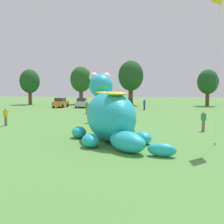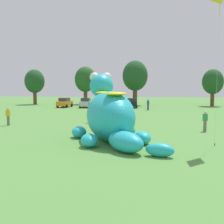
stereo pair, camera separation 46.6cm
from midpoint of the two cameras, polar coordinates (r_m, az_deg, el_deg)
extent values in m
plane|color=#568E42|center=(19.10, 1.94, -5.92)|extent=(160.00, 160.00, 0.00)
ellipsoid|color=#23B2C6|center=(18.80, 0.27, -0.85)|extent=(5.17, 6.74, 3.40)
ellipsoid|color=#23B2C6|center=(21.18, -1.57, 5.43)|extent=(2.43, 2.52, 1.79)
sphere|color=white|center=(21.35, -3.04, 7.22)|extent=(0.72, 0.72, 0.72)
sphere|color=white|center=(21.57, -0.45, 7.21)|extent=(0.72, 0.72, 0.72)
ellipsoid|color=yellow|center=(20.01, -0.76, 4.01)|extent=(1.68, 1.54, 0.23)
ellipsoid|color=yellow|center=(18.70, 0.27, 3.92)|extent=(1.68, 1.54, 0.23)
ellipsoid|color=yellow|center=(17.24, 1.59, 3.80)|extent=(1.68, 1.54, 0.23)
ellipsoid|color=#23B2C6|center=(20.19, -6.17, -4.13)|extent=(1.53, 1.75, 0.83)
ellipsoid|color=#23B2C6|center=(21.10, 4.04, -3.71)|extent=(1.53, 1.75, 0.83)
ellipsoid|color=#23B2C6|center=(17.00, -3.93, -5.89)|extent=(1.53, 1.75, 0.83)
ellipsoid|color=#23B2C6|center=(17.98, 7.05, -5.31)|extent=(1.53, 1.75, 0.83)
ellipsoid|color=#23B2C6|center=(15.68, 3.63, -6.17)|extent=(2.86, 2.91, 1.19)
ellipsoid|color=#23B2C6|center=(14.93, 10.73, -7.74)|extent=(1.69, 1.11, 0.73)
cube|color=orange|center=(50.44, -9.49, 1.80)|extent=(1.95, 4.20, 0.80)
cube|color=#2D333D|center=(50.26, -9.56, 2.59)|extent=(1.61, 2.06, 0.60)
cylinder|color=black|center=(51.96, -9.84, 1.45)|extent=(0.28, 0.65, 0.64)
cylinder|color=black|center=(51.35, -8.08, 1.43)|extent=(0.28, 0.65, 0.64)
cylinder|color=black|center=(49.61, -10.93, 1.26)|extent=(0.28, 0.65, 0.64)
cylinder|color=black|center=(48.98, -9.09, 1.24)|extent=(0.28, 0.65, 0.64)
cube|color=#B7BABF|center=(49.43, -5.14, 1.78)|extent=(1.97, 4.20, 0.80)
cube|color=#2D333D|center=(49.24, -5.17, 2.58)|extent=(1.62, 2.06, 0.60)
cylinder|color=black|center=(50.85, -5.84, 1.42)|extent=(0.28, 0.65, 0.64)
cylinder|color=black|center=(50.57, -3.94, 1.41)|extent=(0.28, 0.65, 0.64)
cylinder|color=black|center=(48.36, -6.38, 1.22)|extent=(0.28, 0.65, 0.64)
cylinder|color=black|center=(48.07, -4.39, 1.21)|extent=(0.28, 0.65, 0.64)
cube|color=white|center=(49.25, -0.44, 1.79)|extent=(1.93, 4.19, 0.80)
cube|color=#2D333D|center=(49.06, -0.46, 2.59)|extent=(1.61, 2.05, 0.60)
cylinder|color=black|center=(50.62, -1.26, 1.43)|extent=(0.28, 0.65, 0.64)
cylinder|color=black|center=(50.46, 0.66, 1.42)|extent=(0.28, 0.65, 0.64)
cylinder|color=black|center=(48.10, -1.60, 1.23)|extent=(0.28, 0.65, 0.64)
cylinder|color=black|center=(47.93, 0.42, 1.22)|extent=(0.28, 0.65, 0.64)
cube|color=black|center=(48.74, 4.33, 1.74)|extent=(2.10, 4.25, 0.80)
cube|color=#2D333D|center=(48.55, 4.34, 2.55)|extent=(1.68, 2.11, 0.60)
cylinder|color=black|center=(50.01, 3.31, 1.37)|extent=(0.30, 0.66, 0.64)
cylinder|color=black|center=(50.06, 5.26, 1.37)|extent=(0.30, 0.66, 0.64)
cylinder|color=black|center=(47.48, 3.35, 1.17)|extent=(0.30, 0.66, 0.64)
cylinder|color=black|center=(47.53, 5.40, 1.16)|extent=(0.30, 0.66, 0.64)
cylinder|color=brown|center=(60.18, -15.42, 2.77)|extent=(0.73, 0.73, 2.57)
ellipsoid|color=#1E4C23|center=(60.14, -15.50, 6.14)|extent=(4.11, 4.11, 4.93)
cylinder|color=brown|center=(58.84, -5.27, 2.99)|extent=(0.80, 0.80, 2.79)
ellipsoid|color=#235623|center=(58.81, -5.30, 6.75)|extent=(4.47, 4.47, 5.37)
cylinder|color=brown|center=(55.55, 5.01, 3.03)|extent=(0.89, 0.89, 3.13)
ellipsoid|color=#1E4C23|center=(55.55, 5.04, 7.48)|extent=(5.00, 5.00, 6.00)
cylinder|color=brown|center=(55.90, 20.23, 2.41)|extent=(0.71, 0.71, 2.47)
ellipsoid|color=#1E4C23|center=(55.86, 20.34, 5.90)|extent=(3.95, 3.95, 4.74)
cylinder|color=#726656|center=(24.21, 19.18, -2.77)|extent=(0.26, 0.26, 0.88)
cube|color=#338C4C|center=(24.12, 19.23, -1.03)|extent=(0.38, 0.22, 0.60)
sphere|color=beige|center=(24.08, 19.26, -0.04)|extent=(0.22, 0.22, 0.22)
cylinder|color=#2D334C|center=(43.97, 7.75, 0.96)|extent=(0.26, 0.26, 0.88)
cube|color=#2D4CA5|center=(43.92, 7.77, 1.92)|extent=(0.38, 0.22, 0.60)
sphere|color=brown|center=(43.90, 7.77, 2.47)|extent=(0.22, 0.22, 0.22)
cylinder|color=#726656|center=(28.09, -20.21, -1.73)|extent=(0.26, 0.26, 0.88)
cube|color=gold|center=(28.01, -20.26, -0.23)|extent=(0.38, 0.22, 0.60)
sphere|color=tan|center=(27.98, -20.28, 0.63)|extent=(0.22, 0.22, 0.22)
cylinder|color=#726656|center=(37.51, -4.26, 0.26)|extent=(0.26, 0.26, 0.88)
cube|color=#338C4C|center=(37.46, -4.27, 1.39)|extent=(0.38, 0.22, 0.60)
sphere|color=#9E7051|center=(37.43, -4.27, 2.03)|extent=(0.22, 0.22, 0.22)
cylinder|color=black|center=(28.27, -3.88, -1.37)|extent=(0.26, 0.26, 0.88)
cube|color=gold|center=(28.19, -3.89, 0.12)|extent=(0.38, 0.22, 0.60)
sphere|color=#9E7051|center=(28.16, -3.90, 0.97)|extent=(0.22, 0.22, 0.22)
cylinder|color=brown|center=(18.71, 21.15, -6.27)|extent=(0.06, 0.06, 0.15)
cylinder|color=silver|center=(18.39, 21.64, 8.41)|extent=(0.01, 0.01, 9.36)
cylinder|color=yellow|center=(19.00, 22.05, 19.86)|extent=(0.03, 0.03, 1.20)
camera|label=1|loc=(0.23, -89.32, 0.06)|focal=44.22mm
camera|label=2|loc=(0.23, 90.68, -0.06)|focal=44.22mm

